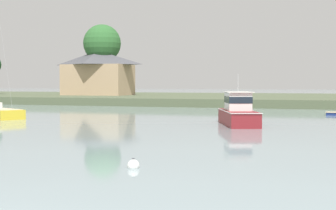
# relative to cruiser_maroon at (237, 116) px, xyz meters

# --- Properties ---
(far_shore_bank) EXTENTS (245.60, 45.00, 1.21)m
(far_shore_bank) POSITION_rel_cruiser_maroon_xyz_m (-0.85, 48.93, -0.04)
(far_shore_bank) COLOR #4C563D
(far_shore_bank) RESTS_ON ground
(cruiser_maroon) EXTENTS (5.16, 9.09, 5.05)m
(cruiser_maroon) POSITION_rel_cruiser_maroon_xyz_m (0.00, 0.00, 0.00)
(cruiser_maroon) COLOR maroon
(cruiser_maroon) RESTS_ON ground
(mooring_buoy_white) EXTENTS (0.52, 0.52, 0.57)m
(mooring_buoy_white) POSITION_rel_cruiser_maroon_xyz_m (0.03, -23.07, -0.56)
(mooring_buoy_white) COLOR white
(mooring_buoy_white) RESTS_ON ground
(shore_tree_inland_a) EXTENTS (7.18, 7.18, 13.42)m
(shore_tree_inland_a) POSITION_rel_cruiser_maroon_xyz_m (-34.32, 44.78, 10.33)
(shore_tree_inland_a) COLOR brown
(shore_tree_inland_a) RESTS_ON far_shore_bank
(cottage_hillside) EXTENTS (12.80, 8.61, 8.40)m
(cottage_hillside) POSITION_rel_cruiser_maroon_xyz_m (-34.58, 43.54, 4.90)
(cottage_hillside) COLOR tan
(cottage_hillside) RESTS_ON far_shore_bank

